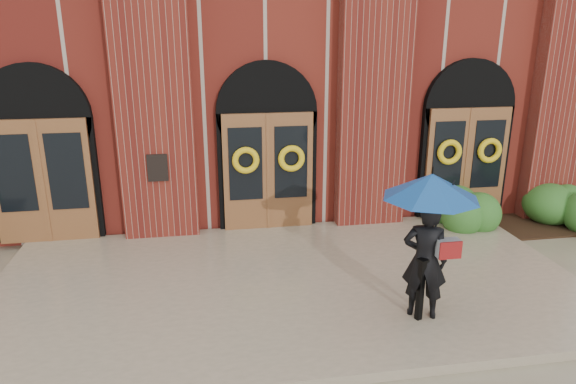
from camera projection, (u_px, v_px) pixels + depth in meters
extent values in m
plane|color=gray|center=(290.00, 292.00, 8.73)|extent=(90.00, 90.00, 0.00)
cube|color=tan|center=(288.00, 284.00, 8.85)|extent=(10.00, 5.30, 0.15)
cube|color=maroon|center=(242.00, 56.00, 16.05)|extent=(16.00, 12.00, 7.00)
cube|color=black|center=(158.00, 168.00, 10.20)|extent=(0.40, 0.05, 0.55)
cube|color=maroon|center=(151.00, 72.00, 9.89)|extent=(1.50, 0.45, 7.00)
cube|color=maroon|center=(375.00, 69.00, 10.60)|extent=(1.50, 0.45, 7.00)
cube|color=maroon|center=(570.00, 67.00, 11.31)|extent=(1.50, 0.45, 7.00)
cube|color=brown|center=(43.00, 182.00, 10.15)|extent=(1.90, 0.10, 2.50)
cylinder|color=black|center=(36.00, 118.00, 9.90)|extent=(2.10, 0.22, 2.10)
cube|color=brown|center=(268.00, 172.00, 10.86)|extent=(1.90, 0.10, 2.50)
cylinder|color=black|center=(267.00, 112.00, 10.62)|extent=(2.10, 0.22, 2.10)
cube|color=brown|center=(466.00, 163.00, 11.57)|extent=(1.90, 0.10, 2.50)
cylinder|color=black|center=(469.00, 107.00, 11.33)|extent=(2.10, 0.22, 2.10)
torus|color=yellow|center=(246.00, 160.00, 10.58)|extent=(0.57, 0.13, 0.57)
torus|color=yellow|center=(291.00, 159.00, 10.73)|extent=(0.57, 0.13, 0.57)
torus|color=yellow|center=(450.00, 152.00, 11.29)|extent=(0.57, 0.13, 0.57)
torus|color=yellow|center=(490.00, 151.00, 11.45)|extent=(0.57, 0.13, 0.57)
imported|color=black|center=(425.00, 260.00, 7.51)|extent=(0.77, 0.66, 1.79)
cone|color=navy|center=(431.00, 186.00, 7.17)|extent=(1.83, 1.83, 0.36)
cylinder|color=black|center=(433.00, 219.00, 7.27)|extent=(0.02, 0.02, 0.60)
cube|color=#98999C|center=(448.00, 248.00, 7.35)|extent=(0.37, 0.29, 0.26)
cube|color=maroon|center=(451.00, 251.00, 7.26)|extent=(0.32, 0.16, 0.26)
cube|color=black|center=(420.00, 291.00, 7.51)|extent=(0.11, 0.11, 0.94)
cube|color=black|center=(423.00, 260.00, 7.36)|extent=(0.17, 0.17, 0.04)
ellipsoid|color=#2C5E21|center=(508.00, 209.00, 11.49)|extent=(3.38, 1.35, 0.87)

